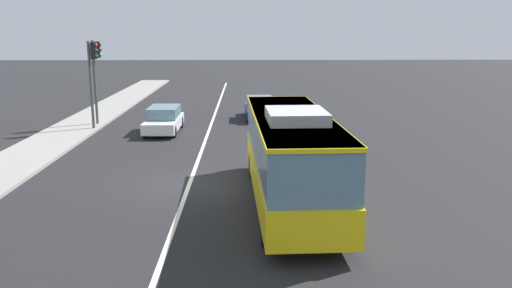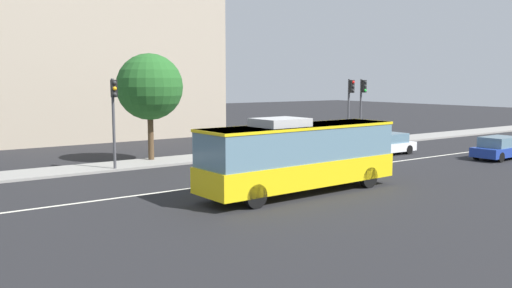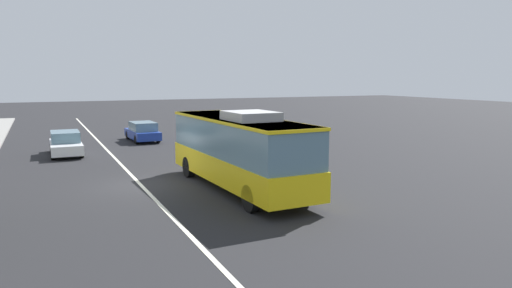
{
  "view_description": "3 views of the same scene",
  "coord_description": "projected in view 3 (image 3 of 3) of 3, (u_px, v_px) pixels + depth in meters",
  "views": [
    {
      "loc": [
        -19.84,
        -2.24,
        5.95
      ],
      "look_at": [
        -2.01,
        -2.56,
        2.0
      ],
      "focal_mm": 36.93,
      "sensor_mm": 36.0,
      "label": 1
    },
    {
      "loc": [
        -17.87,
        -21.96,
        5.08
      ],
      "look_at": [
        -4.29,
        -2.64,
        2.25
      ],
      "focal_mm": 37.19,
      "sensor_mm": 36.0,
      "label": 2
    },
    {
      "loc": [
        -21.29,
        4.02,
        4.85
      ],
      "look_at": [
        -3.81,
        -4.01,
        2.12
      ],
      "focal_mm": 33.34,
      "sensor_mm": 36.0,
      "label": 3
    }
  ],
  "objects": [
    {
      "name": "ground_plane",
      "position": [
        141.0,
        185.0,
        21.5
      ],
      "size": [
        160.0,
        160.0,
        0.0
      ],
      "primitive_type": "plane",
      "color": "black"
    },
    {
      "name": "lane_centre_line",
      "position": [
        141.0,
        185.0,
        21.5
      ],
      "size": [
        76.0,
        0.16,
        0.01
      ],
      "primitive_type": "cube",
      "color": "silver",
      "rests_on": "ground_plane"
    },
    {
      "name": "sedan_white",
      "position": [
        66.0,
        143.0,
        29.66
      ],
      "size": [
        4.51,
        1.85,
        1.46
      ],
      "rotation": [
        0.0,
        0.0,
        3.13
      ],
      "color": "white",
      "rests_on": "ground_plane"
    },
    {
      "name": "sedan_blue",
      "position": [
        143.0,
        132.0,
        36.06
      ],
      "size": [
        4.56,
        1.96,
        1.46
      ],
      "rotation": [
        0.0,
        0.0,
        0.04
      ],
      "color": "#1E3899",
      "rests_on": "ground_plane"
    },
    {
      "name": "transit_bus",
      "position": [
        239.0,
        148.0,
        20.41
      ],
      "size": [
        10.1,
        2.93,
        3.46
      ],
      "rotation": [
        0.0,
        0.0,
        0.04
      ],
      "color": "yellow",
      "rests_on": "ground_plane"
    }
  ]
}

